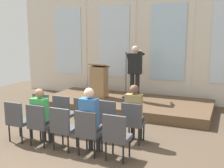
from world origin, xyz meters
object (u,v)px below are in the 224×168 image
(speaker, at_px, (135,69))
(chair_r0_c0, at_px, (44,109))
(lectern, at_px, (99,81))
(audience_r1_c1, at_px, (41,113))
(audience_r1_c3, at_px, (90,118))
(chair_r0_c4, at_px, (133,120))
(chair_r1_c3, at_px, (88,130))
(chair_r0_c3, at_px, (108,117))
(chair_r0_c1, at_px, (64,111))
(chair_r1_c0, at_px, (18,119))
(mic_stand, at_px, (126,88))
(chair_r1_c2, at_px, (63,126))
(chair_r0_c2, at_px, (85,114))
(chair_r1_c1, at_px, (39,122))
(chair_r1_c4, at_px, (116,134))
(audience_r0_c4, at_px, (134,110))

(speaker, distance_m, chair_r0_c0, 3.23)
(speaker, height_order, lectern, speaker)
(audience_r1_c1, bearing_deg, audience_r1_c3, -0.28)
(chair_r0_c4, xyz_separation_m, chair_r1_c3, (-0.61, -0.96, 0.00))
(chair_r1_c3, bearing_deg, chair_r0_c0, 152.29)
(chair_r0_c0, distance_m, chair_r0_c3, 1.82)
(lectern, height_order, chair_r0_c1, lectern)
(audience_r1_c1, relative_size, audience_r1_c3, 0.92)
(chair_r0_c3, bearing_deg, chair_r1_c0, -152.29)
(mic_stand, relative_size, chair_r0_c4, 1.65)
(speaker, bearing_deg, chair_r1_c3, -85.42)
(chair_r0_c0, bearing_deg, chair_r1_c3, -27.71)
(chair_r0_c4, distance_m, audience_r1_c1, 2.03)
(chair_r1_c2, bearing_deg, chair_r0_c4, 38.23)
(chair_r0_c2, bearing_deg, audience_r1_c3, -55.35)
(chair_r0_c3, height_order, chair_r1_c1, same)
(chair_r0_c3, relative_size, chair_r0_c4, 1.00)
(chair_r1_c3, bearing_deg, lectern, 113.22)
(chair_r1_c0, bearing_deg, audience_r1_c1, 7.88)
(speaker, bearing_deg, chair_r1_c0, -112.43)
(chair_r0_c2, bearing_deg, speaker, 83.52)
(mic_stand, height_order, chair_r1_c4, mic_stand)
(audience_r1_c1, bearing_deg, lectern, 95.90)
(chair_r0_c1, xyz_separation_m, chair_r0_c2, (0.61, 0.00, 0.00))
(chair_r1_c2, bearing_deg, mic_stand, 91.22)
(chair_r1_c4, bearing_deg, chair_r1_c2, 180.00)
(chair_r0_c4, relative_size, audience_r0_c4, 0.71)
(speaker, distance_m, chair_r1_c3, 3.79)
(chair_r0_c1, xyz_separation_m, chair_r1_c0, (-0.61, -0.96, 0.00))
(chair_r0_c2, height_order, chair_r0_c3, same)
(chair_r0_c0, xyz_separation_m, chair_r0_c2, (1.22, 0.00, 0.00))
(chair_r1_c0, bearing_deg, audience_r1_c3, 2.46)
(mic_stand, relative_size, audience_r1_c3, 1.12)
(chair_r0_c0, relative_size, audience_r0_c4, 0.71)
(chair_r1_c1, height_order, audience_r1_c3, audience_r1_c3)
(chair_r1_c2, bearing_deg, audience_r1_c1, 172.12)
(chair_r0_c2, height_order, chair_r0_c4, same)
(speaker, bearing_deg, chair_r0_c3, -83.83)
(chair_r0_c3, height_order, chair_r0_c4, same)
(chair_r1_c0, bearing_deg, chair_r1_c1, 0.00)
(chair_r1_c3, distance_m, chair_r1_c4, 0.61)
(chair_r1_c4, bearing_deg, lectern, 120.66)
(chair_r1_c1, relative_size, audience_r1_c3, 0.68)
(chair_r0_c3, height_order, chair_r1_c4, same)
(chair_r0_c3, distance_m, audience_r0_c4, 0.65)
(speaker, xyz_separation_m, chair_r1_c3, (0.30, -3.70, -0.79))
(lectern, xyz_separation_m, chair_r0_c1, (0.37, -2.75, -0.31))
(chair_r0_c4, distance_m, audience_r0_c4, 0.22)
(audience_r1_c1, bearing_deg, chair_r0_c3, 35.70)
(audience_r0_c4, xyz_separation_m, audience_r1_c1, (-1.82, -0.95, -0.03))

